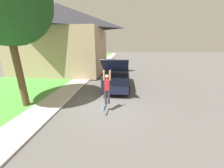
{
  "coord_description": "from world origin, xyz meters",
  "views": [
    {
      "loc": [
        1.03,
        -6.86,
        3.67
      ],
      "look_at": [
        0.18,
        1.01,
        1.14
      ],
      "focal_mm": 20.0,
      "sensor_mm": 36.0,
      "label": 1
    }
  ],
  "objects_px": {
    "car_down_street": "(111,64)",
    "skateboard": "(105,107)",
    "skateboarder": "(107,87)",
    "suv_parked": "(117,75)"
  },
  "relations": [
    {
      "from": "suv_parked",
      "to": "skateboard",
      "type": "relative_size",
      "value": 6.93
    },
    {
      "from": "car_down_street",
      "to": "skateboarder",
      "type": "distance_m",
      "value": 14.39
    },
    {
      "from": "suv_parked",
      "to": "car_down_street",
      "type": "xyz_separation_m",
      "value": [
        -1.77,
        10.07,
        -0.54
      ]
    },
    {
      "from": "car_down_street",
      "to": "skateboard",
      "type": "xyz_separation_m",
      "value": [
        1.39,
        -14.47,
        -0.25
      ]
    },
    {
      "from": "skateboarder",
      "to": "skateboard",
      "type": "bearing_deg",
      "value": -117.52
    },
    {
      "from": "skateboard",
      "to": "car_down_street",
      "type": "bearing_deg",
      "value": 95.48
    },
    {
      "from": "skateboarder",
      "to": "skateboard",
      "type": "distance_m",
      "value": 1.12
    },
    {
      "from": "skateboard",
      "to": "skateboarder",
      "type": "bearing_deg",
      "value": 62.48
    },
    {
      "from": "car_down_street",
      "to": "skateboard",
      "type": "bearing_deg",
      "value": -84.52
    },
    {
      "from": "skateboarder",
      "to": "skateboard",
      "type": "xyz_separation_m",
      "value": [
        -0.1,
        -0.18,
        -1.1
      ]
    }
  ]
}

